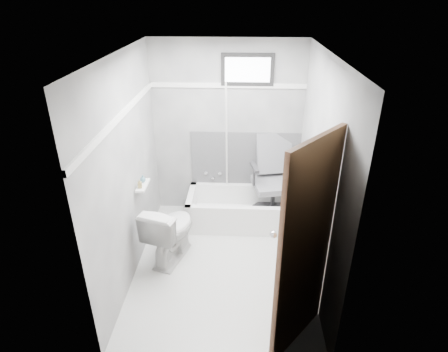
# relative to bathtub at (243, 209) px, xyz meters

# --- Properties ---
(floor) EXTENTS (2.60, 2.60, 0.00)m
(floor) POSITION_rel_bathtub_xyz_m (-0.23, -0.93, -0.21)
(floor) COLOR silver
(floor) RESTS_ON ground
(ceiling) EXTENTS (2.60, 2.60, 0.00)m
(ceiling) POSITION_rel_bathtub_xyz_m (-0.23, -0.93, 2.19)
(ceiling) COLOR silver
(ceiling) RESTS_ON floor
(wall_back) EXTENTS (2.00, 0.02, 2.40)m
(wall_back) POSITION_rel_bathtub_xyz_m (-0.23, 0.37, 0.99)
(wall_back) COLOR slate
(wall_back) RESTS_ON floor
(wall_front) EXTENTS (2.00, 0.02, 2.40)m
(wall_front) POSITION_rel_bathtub_xyz_m (-0.23, -2.23, 0.99)
(wall_front) COLOR slate
(wall_front) RESTS_ON floor
(wall_left) EXTENTS (0.02, 2.60, 2.40)m
(wall_left) POSITION_rel_bathtub_xyz_m (-1.23, -0.93, 0.99)
(wall_left) COLOR slate
(wall_left) RESTS_ON floor
(wall_right) EXTENTS (0.02, 2.60, 2.40)m
(wall_right) POSITION_rel_bathtub_xyz_m (0.77, -0.93, 0.99)
(wall_right) COLOR slate
(wall_right) RESTS_ON floor
(bathtub) EXTENTS (1.50, 0.70, 0.42)m
(bathtub) POSITION_rel_bathtub_xyz_m (0.00, 0.00, 0.00)
(bathtub) COLOR white
(bathtub) RESTS_ON floor
(office_chair) EXTENTS (0.74, 0.74, 1.08)m
(office_chair) POSITION_rel_bathtub_xyz_m (0.41, 0.04, 0.45)
(office_chair) COLOR slate
(office_chair) RESTS_ON bathtub
(toilet) EXTENTS (0.63, 0.85, 0.75)m
(toilet) POSITION_rel_bathtub_xyz_m (-0.85, -0.80, 0.16)
(toilet) COLOR silver
(toilet) RESTS_ON floor
(door) EXTENTS (0.78, 0.78, 2.00)m
(door) POSITION_rel_bathtub_xyz_m (0.75, -2.21, 0.79)
(door) COLOR #562E20
(door) RESTS_ON floor
(window) EXTENTS (0.66, 0.04, 0.40)m
(window) POSITION_rel_bathtub_xyz_m (0.02, 0.36, 1.81)
(window) COLOR black
(window) RESTS_ON wall_back
(backerboard) EXTENTS (1.50, 0.02, 0.78)m
(backerboard) POSITION_rel_bathtub_xyz_m (0.02, 0.36, 0.59)
(backerboard) COLOR #4C4C4F
(backerboard) RESTS_ON wall_back
(trim_back) EXTENTS (2.00, 0.02, 0.06)m
(trim_back) POSITION_rel_bathtub_xyz_m (-0.23, 0.36, 1.61)
(trim_back) COLOR white
(trim_back) RESTS_ON wall_back
(trim_left) EXTENTS (0.02, 2.60, 0.06)m
(trim_left) POSITION_rel_bathtub_xyz_m (-1.22, -0.93, 1.61)
(trim_left) COLOR white
(trim_left) RESTS_ON wall_left
(pole) EXTENTS (0.02, 0.58, 1.88)m
(pole) POSITION_rel_bathtub_xyz_m (-0.23, 0.13, 0.84)
(pole) COLOR white
(pole) RESTS_ON bathtub
(shelf) EXTENTS (0.10, 0.32, 0.02)m
(shelf) POSITION_rel_bathtub_xyz_m (-1.16, -0.66, 0.69)
(shelf) COLOR white
(shelf) RESTS_ON wall_left
(soap_bottle_a) EXTENTS (0.05, 0.05, 0.10)m
(soap_bottle_a) POSITION_rel_bathtub_xyz_m (-1.17, -0.74, 0.76)
(soap_bottle_a) COLOR #9A884D
(soap_bottle_a) RESTS_ON shelf
(soap_bottle_b) EXTENTS (0.09, 0.09, 0.08)m
(soap_bottle_b) POSITION_rel_bathtub_xyz_m (-1.17, -0.60, 0.75)
(soap_bottle_b) COLOR teal
(soap_bottle_b) RESTS_ON shelf
(faucet) EXTENTS (0.26, 0.10, 0.16)m
(faucet) POSITION_rel_bathtub_xyz_m (-0.43, 0.34, 0.34)
(faucet) COLOR silver
(faucet) RESTS_ON wall_back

